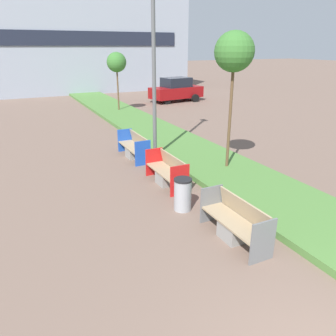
{
  "coord_description": "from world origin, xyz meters",
  "views": [
    {
      "loc": [
        -3.31,
        -1.47,
        4.18
      ],
      "look_at": [
        0.9,
        7.14,
        0.6
      ],
      "focal_mm": 35.0,
      "sensor_mm": 36.0,
      "label": 1
    }
  ],
  "objects_px": {
    "bench_grey_frame": "(235,225)",
    "litter_bin": "(183,194)",
    "parked_car_distant": "(176,90)",
    "bench_blue_frame": "(134,149)",
    "sapling_tree_near": "(234,53)",
    "sapling_tree_far": "(117,63)",
    "street_lamp_post": "(153,26)",
    "bench_red_frame": "(167,173)"
  },
  "relations": [
    {
      "from": "bench_red_frame",
      "to": "parked_car_distant",
      "type": "height_order",
      "value": "parked_car_distant"
    },
    {
      "from": "litter_bin",
      "to": "parked_car_distant",
      "type": "distance_m",
      "value": 18.58
    },
    {
      "from": "bench_grey_frame",
      "to": "bench_red_frame",
      "type": "height_order",
      "value": "same"
    },
    {
      "from": "sapling_tree_near",
      "to": "bench_grey_frame",
      "type": "bearing_deg",
      "value": -123.28
    },
    {
      "from": "bench_red_frame",
      "to": "bench_grey_frame",
      "type": "bearing_deg",
      "value": -89.99
    },
    {
      "from": "bench_blue_frame",
      "to": "litter_bin",
      "type": "relative_size",
      "value": 2.28
    },
    {
      "from": "bench_grey_frame",
      "to": "sapling_tree_near",
      "type": "distance_m",
      "value": 5.73
    },
    {
      "from": "bench_grey_frame",
      "to": "litter_bin",
      "type": "relative_size",
      "value": 2.16
    },
    {
      "from": "bench_blue_frame",
      "to": "sapling_tree_near",
      "type": "bearing_deg",
      "value": -49.3
    },
    {
      "from": "sapling_tree_near",
      "to": "parked_car_distant",
      "type": "distance_m",
      "value": 15.97
    },
    {
      "from": "bench_red_frame",
      "to": "bench_blue_frame",
      "type": "bearing_deg",
      "value": 89.97
    },
    {
      "from": "bench_blue_frame",
      "to": "litter_bin",
      "type": "distance_m",
      "value": 4.77
    },
    {
      "from": "sapling_tree_near",
      "to": "bench_blue_frame",
      "type": "bearing_deg",
      "value": 130.7
    },
    {
      "from": "litter_bin",
      "to": "parked_car_distant",
      "type": "height_order",
      "value": "parked_car_distant"
    },
    {
      "from": "bench_grey_frame",
      "to": "parked_car_distant",
      "type": "distance_m",
      "value": 20.04
    },
    {
      "from": "sapling_tree_near",
      "to": "sapling_tree_far",
      "type": "bearing_deg",
      "value": 90.0
    },
    {
      "from": "bench_red_frame",
      "to": "sapling_tree_near",
      "type": "relative_size",
      "value": 0.41
    },
    {
      "from": "bench_grey_frame",
      "to": "parked_car_distant",
      "type": "relative_size",
      "value": 0.44
    },
    {
      "from": "street_lamp_post",
      "to": "parked_car_distant",
      "type": "xyz_separation_m",
      "value": [
        7.38,
        12.48,
        -3.9
      ]
    },
    {
      "from": "bench_grey_frame",
      "to": "street_lamp_post",
      "type": "relative_size",
      "value": 0.22
    },
    {
      "from": "sapling_tree_far",
      "to": "sapling_tree_near",
      "type": "bearing_deg",
      "value": -90.0
    },
    {
      "from": "bench_blue_frame",
      "to": "street_lamp_post",
      "type": "height_order",
      "value": "street_lamp_post"
    },
    {
      "from": "street_lamp_post",
      "to": "bench_grey_frame",
      "type": "bearing_deg",
      "value": -95.96
    },
    {
      "from": "sapling_tree_near",
      "to": "sapling_tree_far",
      "type": "height_order",
      "value": "sapling_tree_near"
    },
    {
      "from": "bench_grey_frame",
      "to": "street_lamp_post",
      "type": "bearing_deg",
      "value": 84.04
    },
    {
      "from": "bench_blue_frame",
      "to": "parked_car_distant",
      "type": "bearing_deg",
      "value": 55.94
    },
    {
      "from": "litter_bin",
      "to": "sapling_tree_far",
      "type": "relative_size",
      "value": 0.23
    },
    {
      "from": "bench_red_frame",
      "to": "sapling_tree_near",
      "type": "bearing_deg",
      "value": 3.44
    },
    {
      "from": "litter_bin",
      "to": "bench_blue_frame",
      "type": "bearing_deg",
      "value": 85.26
    },
    {
      "from": "bench_grey_frame",
      "to": "bench_blue_frame",
      "type": "xyz_separation_m",
      "value": [
        0.0,
        6.54,
        0.0
      ]
    },
    {
      "from": "street_lamp_post",
      "to": "sapling_tree_far",
      "type": "distance_m",
      "value": 10.38
    },
    {
      "from": "sapling_tree_far",
      "to": "bench_grey_frame",
      "type": "bearing_deg",
      "value": -98.67
    },
    {
      "from": "litter_bin",
      "to": "sapling_tree_near",
      "type": "xyz_separation_m",
      "value": [
        2.83,
        1.92,
        3.53
      ]
    },
    {
      "from": "bench_grey_frame",
      "to": "sapling_tree_far",
      "type": "bearing_deg",
      "value": 81.33
    },
    {
      "from": "street_lamp_post",
      "to": "litter_bin",
      "type": "bearing_deg",
      "value": -103.8
    },
    {
      "from": "bench_grey_frame",
      "to": "sapling_tree_far",
      "type": "height_order",
      "value": "sapling_tree_far"
    },
    {
      "from": "litter_bin",
      "to": "parked_car_distant",
      "type": "xyz_separation_m",
      "value": [
        8.39,
        16.58,
        0.46
      ]
    },
    {
      "from": "bench_blue_frame",
      "to": "sapling_tree_far",
      "type": "height_order",
      "value": "sapling_tree_far"
    },
    {
      "from": "parked_car_distant",
      "to": "bench_blue_frame",
      "type": "bearing_deg",
      "value": -131.9
    },
    {
      "from": "bench_red_frame",
      "to": "litter_bin",
      "type": "bearing_deg",
      "value": -102.45
    },
    {
      "from": "bench_red_frame",
      "to": "litter_bin",
      "type": "distance_m",
      "value": 1.82
    },
    {
      "from": "street_lamp_post",
      "to": "sapling_tree_far",
      "type": "xyz_separation_m",
      "value": [
        1.82,
        10.09,
        -1.62
      ]
    }
  ]
}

